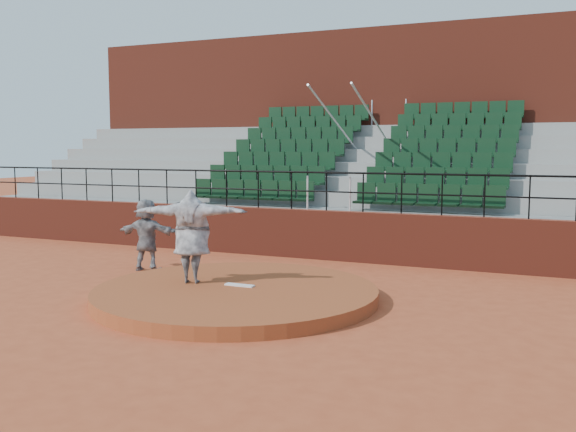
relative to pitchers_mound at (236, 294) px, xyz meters
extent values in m
plane|color=#AF4927|center=(0.00, 0.00, -0.12)|extent=(90.00, 90.00, 0.00)
cylinder|color=#994522|center=(0.00, 0.00, 0.00)|extent=(5.50, 5.50, 0.25)
cube|color=white|center=(0.00, 0.15, 0.14)|extent=(0.60, 0.15, 0.03)
cube|color=maroon|center=(0.00, 5.00, 0.53)|extent=(24.00, 0.30, 1.30)
cylinder|color=black|center=(0.00, 5.00, 2.17)|extent=(24.00, 0.05, 0.05)
cylinder|color=black|center=(0.00, 5.00, 1.68)|extent=(24.00, 0.04, 0.04)
cylinder|color=black|center=(-11.00, 5.00, 1.67)|extent=(0.04, 0.04, 1.00)
cylinder|color=black|center=(-10.00, 5.00, 1.67)|extent=(0.04, 0.04, 1.00)
cylinder|color=black|center=(-9.00, 5.00, 1.67)|extent=(0.04, 0.04, 1.00)
cylinder|color=black|center=(-8.00, 5.00, 1.67)|extent=(0.04, 0.04, 1.00)
cylinder|color=black|center=(-7.00, 5.00, 1.67)|extent=(0.04, 0.04, 1.00)
cylinder|color=black|center=(-6.00, 5.00, 1.67)|extent=(0.04, 0.04, 1.00)
cylinder|color=black|center=(-5.00, 5.00, 1.67)|extent=(0.04, 0.04, 1.00)
cylinder|color=black|center=(-4.00, 5.00, 1.67)|extent=(0.04, 0.04, 1.00)
cylinder|color=black|center=(-3.00, 5.00, 1.67)|extent=(0.04, 0.04, 1.00)
cylinder|color=black|center=(-2.00, 5.00, 1.67)|extent=(0.04, 0.04, 1.00)
cylinder|color=black|center=(-1.00, 5.00, 1.67)|extent=(0.04, 0.04, 1.00)
cylinder|color=black|center=(0.00, 5.00, 1.67)|extent=(0.04, 0.04, 1.00)
cylinder|color=black|center=(1.00, 5.00, 1.67)|extent=(0.04, 0.04, 1.00)
cylinder|color=black|center=(2.00, 5.00, 1.67)|extent=(0.04, 0.04, 1.00)
cylinder|color=black|center=(3.00, 5.00, 1.67)|extent=(0.04, 0.04, 1.00)
cylinder|color=black|center=(4.00, 5.00, 1.67)|extent=(0.04, 0.04, 1.00)
cylinder|color=black|center=(5.00, 5.00, 1.67)|extent=(0.04, 0.04, 1.00)
cube|color=gray|center=(0.00, 5.58, 0.53)|extent=(24.00, 0.85, 1.30)
cube|color=black|center=(-2.53, 5.59, 1.54)|extent=(3.85, 0.48, 0.72)
cube|color=black|center=(2.53, 5.59, 1.54)|extent=(3.85, 0.48, 0.72)
cube|color=gray|center=(0.00, 6.43, 0.73)|extent=(24.00, 0.85, 1.70)
cube|color=black|center=(-2.53, 6.44, 1.94)|extent=(3.85, 0.48, 0.72)
cube|color=black|center=(2.53, 6.44, 1.94)|extent=(3.85, 0.48, 0.72)
cube|color=gray|center=(0.00, 7.28, 0.93)|extent=(24.00, 0.85, 2.10)
cube|color=black|center=(-2.53, 7.29, 2.33)|extent=(3.85, 0.48, 0.72)
cube|color=black|center=(2.53, 7.29, 2.33)|extent=(3.85, 0.48, 0.72)
cube|color=gray|center=(0.00, 8.12, 1.12)|extent=(24.00, 0.85, 2.50)
cube|color=black|center=(-2.53, 8.13, 2.73)|extent=(3.85, 0.48, 0.72)
cube|color=black|center=(2.53, 8.13, 2.73)|extent=(3.85, 0.48, 0.72)
cube|color=gray|center=(0.00, 8.97, 1.33)|extent=(24.00, 0.85, 2.90)
cube|color=black|center=(-2.53, 8.98, 3.14)|extent=(3.85, 0.48, 0.72)
cube|color=black|center=(2.53, 8.98, 3.14)|extent=(3.85, 0.48, 0.72)
cube|color=gray|center=(0.00, 9.82, 1.52)|extent=(24.00, 0.85, 3.30)
cube|color=black|center=(-2.53, 9.83, 3.53)|extent=(3.85, 0.48, 0.72)
cube|color=black|center=(2.53, 9.83, 3.53)|extent=(3.85, 0.48, 0.72)
cube|color=gray|center=(0.00, 10.68, 1.73)|extent=(24.00, 0.85, 3.70)
cube|color=black|center=(-2.53, 10.69, 3.94)|extent=(3.85, 0.48, 0.72)
cube|color=black|center=(2.53, 10.69, 3.94)|extent=(3.85, 0.48, 0.72)
cylinder|color=silver|center=(-0.60, 8.12, 3.28)|extent=(0.06, 5.97, 2.46)
cylinder|color=silver|center=(0.60, 8.12, 3.28)|extent=(0.06, 5.97, 2.46)
cube|color=maroon|center=(0.00, 12.60, 3.43)|extent=(24.00, 3.00, 7.10)
imported|color=black|center=(-1.03, 0.06, 1.06)|extent=(2.37, 1.29, 1.86)
imported|color=black|center=(-3.41, 1.82, 0.74)|extent=(1.66, 0.71, 1.74)
camera|label=1|loc=(5.86, -10.76, 2.82)|focal=40.00mm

